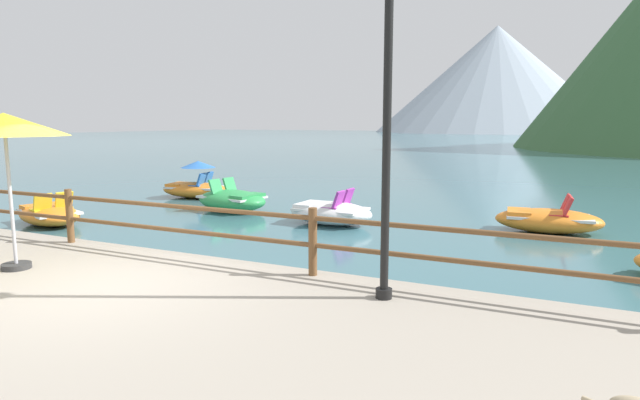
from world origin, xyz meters
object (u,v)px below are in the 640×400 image
object	(u,v)px
pedal_boat_3	(49,214)
pedal_boat_5	(330,212)
pedal_boat_1	(232,200)
lamp_post	(388,86)
pedal_boat_0	(196,186)
beach_umbrella	(4,127)
pedal_boat_4	(548,220)

from	to	relation	value
pedal_boat_3	pedal_boat_5	distance (m)	6.95
pedal_boat_1	pedal_boat_5	distance (m)	3.40
pedal_boat_3	lamp_post	bearing A→B (deg)	-16.73
lamp_post	pedal_boat_3	size ratio (longest dim) A/B	1.72
lamp_post	pedal_boat_3	world-z (taller)	lamp_post
pedal_boat_3	pedal_boat_0	bearing A→B (deg)	86.43
pedal_boat_0	beach_umbrella	bearing A→B (deg)	-66.39
beach_umbrella	pedal_boat_1	distance (m)	7.95
pedal_boat_3	pedal_boat_4	size ratio (longest dim) A/B	1.01
lamp_post	pedal_boat_1	world-z (taller)	lamp_post
beach_umbrella	pedal_boat_5	bearing A→B (deg)	74.41
pedal_boat_3	pedal_boat_5	world-z (taller)	pedal_boat_5
lamp_post	pedal_boat_5	xyz separation A→B (m)	(-3.32, 5.86, -2.62)
pedal_boat_5	pedal_boat_4	bearing A→B (deg)	14.01
pedal_boat_5	pedal_boat_0	bearing A→B (deg)	158.80
pedal_boat_3	pedal_boat_4	world-z (taller)	pedal_boat_4
lamp_post	beach_umbrella	xyz separation A→B (m)	(-5.25, -1.03, -0.48)
pedal_boat_3	pedal_boat_1	bearing A→B (deg)	50.85
pedal_boat_4	pedal_boat_5	bearing A→B (deg)	-165.99
pedal_boat_5	beach_umbrella	bearing A→B (deg)	-105.59
lamp_post	pedal_boat_5	bearing A→B (deg)	119.53
lamp_post	pedal_boat_4	bearing A→B (deg)	77.33
pedal_boat_0	pedal_boat_3	xyz separation A→B (m)	(-0.33, -5.29, -0.14)
pedal_boat_0	pedal_boat_1	world-z (taller)	pedal_boat_0
pedal_boat_4	pedal_boat_5	xyz separation A→B (m)	(-4.92, -1.23, 0.01)
pedal_boat_0	pedal_boat_4	world-z (taller)	pedal_boat_0
pedal_boat_1	pedal_boat_3	bearing A→B (deg)	-129.15
beach_umbrella	pedal_boat_0	size ratio (longest dim) A/B	0.89
pedal_boat_4	pedal_boat_1	bearing A→B (deg)	-175.86
pedal_boat_5	pedal_boat_1	bearing A→B (deg)	169.33
pedal_boat_0	pedal_boat_3	bearing A→B (deg)	-93.57
lamp_post	pedal_boat_3	distance (m)	10.37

